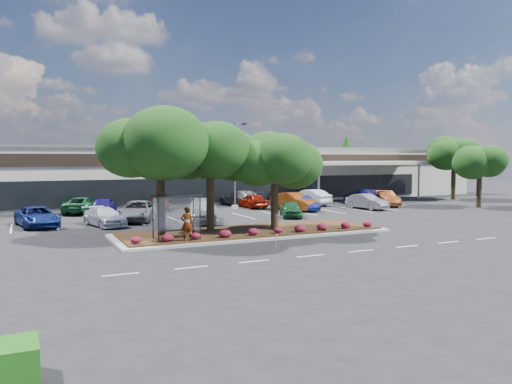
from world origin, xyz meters
name	(u,v)px	position (x,y,z in m)	size (l,w,h in m)	color
ground	(310,241)	(0.00, 0.00, 0.00)	(160.00, 160.00, 0.00)	black
retail_store	(164,173)	(0.06, 33.91, 3.15)	(80.40, 25.20, 6.25)	beige
landscape_island	(252,232)	(-2.00, 4.00, 0.12)	(18.00, 6.00, 0.26)	#A8A8A3
lane_markings	(240,221)	(-0.14, 10.42, 0.01)	(33.12, 20.06, 0.01)	silver
shrub_row	(266,230)	(-2.00, 1.90, 0.51)	(17.00, 0.80, 0.50)	maroon
bus_shelter	(176,204)	(-7.50, 2.95, 2.31)	(2.75, 1.55, 2.59)	black
island_tree_west	(160,171)	(-8.00, 4.50, 4.21)	(7.20, 7.20, 7.89)	#10350D
island_tree_mid	(210,175)	(-4.50, 5.20, 3.92)	(6.60, 6.60, 7.32)	#10350D
island_tree_east	(275,181)	(-0.50, 3.70, 3.51)	(5.80, 5.80, 6.50)	#10350D
tree_east_near	(479,175)	(26.00, 10.00, 3.25)	(5.60, 5.60, 6.51)	#10350D
tree_east_far	(454,168)	(31.00, 18.00, 3.81)	(6.40, 6.40, 7.62)	#10350D
conifer_north_east	(346,161)	(34.00, 44.00, 4.50)	(3.96, 3.96, 9.00)	#10350D
person_waiting	(187,224)	(-7.20, 1.73, 1.24)	(0.72, 0.47, 1.97)	#594C47
light_pole	(236,171)	(3.14, 18.88, 3.74)	(1.43, 0.50, 8.52)	#A8A8A3
survey_stake	(276,239)	(-3.24, -1.83, 0.58)	(0.07, 0.14, 0.90)	#96794E
car_0	(37,217)	(-14.77, 13.73, 0.74)	(2.44, 5.29, 1.47)	navy
car_1	(104,217)	(-10.28, 12.04, 0.69)	(1.92, 4.73, 1.37)	silver
car_2	(138,211)	(-7.42, 13.99, 0.80)	(2.66, 5.77, 1.60)	slate
car_3	(201,211)	(-3.05, 11.26, 0.86)	(2.40, 5.90, 1.71)	#A9AEB5
car_4	(291,209)	(4.83, 11.00, 0.69)	(1.62, 4.04, 1.38)	#1D512B
car_5	(303,203)	(8.34, 14.97, 0.71)	(1.51, 4.33, 1.43)	navy
car_6	(294,202)	(7.71, 15.50, 0.84)	(1.79, 5.12, 1.69)	#75330D
car_7	(367,202)	(14.71, 13.45, 0.74)	(1.56, 4.49, 1.48)	slate
car_8	(385,198)	(18.38, 15.25, 0.80)	(1.70, 4.89, 1.61)	maroon
car_9	(104,206)	(-9.17, 19.75, 0.77)	(1.83, 4.55, 1.55)	navy
car_10	(83,205)	(-10.78, 21.52, 0.75)	(2.51, 5.43, 1.51)	#1A552E
car_11	(160,202)	(-3.77, 21.39, 0.74)	(1.74, 4.32, 1.47)	maroon
car_13	(252,201)	(5.12, 19.31, 0.71)	(1.69, 4.20, 1.43)	maroon
car_14	(240,198)	(5.03, 22.21, 0.80)	(2.23, 5.49, 1.59)	slate
car_15	(309,197)	(11.75, 19.33, 0.83)	(1.76, 5.05, 1.67)	silver
car_16	(364,197)	(17.77, 17.80, 0.82)	(2.31, 5.68, 1.65)	navy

